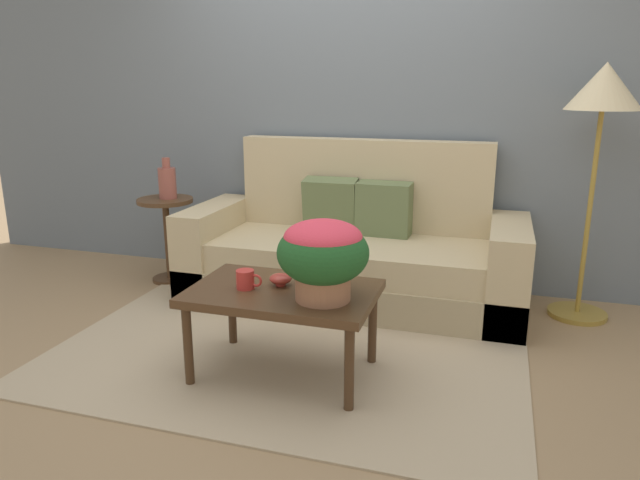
% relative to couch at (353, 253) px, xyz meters
% --- Properties ---
extents(ground_plane, '(14.00, 14.00, 0.00)m').
position_rel_couch_xyz_m(ground_plane, '(-0.13, -0.90, -0.31)').
color(ground_plane, '#997A56').
extents(wall_back, '(6.40, 0.12, 2.70)m').
position_rel_couch_xyz_m(wall_back, '(-0.13, 0.46, 1.04)').
color(wall_back, slate).
rests_on(wall_back, ground).
extents(area_rug, '(2.50, 1.81, 0.01)m').
position_rel_couch_xyz_m(area_rug, '(-0.13, -0.89, -0.31)').
color(area_rug, tan).
rests_on(area_rug, ground).
extents(couch, '(2.23, 0.85, 1.05)m').
position_rel_couch_xyz_m(couch, '(0.00, 0.00, 0.00)').
color(couch, tan).
rests_on(couch, ground).
extents(coffee_table, '(0.90, 0.59, 0.45)m').
position_rel_couch_xyz_m(coffee_table, '(-0.06, -1.17, 0.09)').
color(coffee_table, '#442D1B').
rests_on(coffee_table, ground).
extents(side_table, '(0.40, 0.40, 0.62)m').
position_rel_couch_xyz_m(side_table, '(-1.38, -0.07, 0.12)').
color(side_table, '#4C331E').
rests_on(side_table, ground).
extents(floor_lamp, '(0.42, 0.42, 1.54)m').
position_rel_couch_xyz_m(floor_lamp, '(1.44, 0.09, 0.98)').
color(floor_lamp, olive).
rests_on(floor_lamp, ground).
extents(potted_plant, '(0.42, 0.42, 0.38)m').
position_rel_couch_xyz_m(potted_plant, '(0.16, -1.24, 0.37)').
color(potted_plant, '#A36B4C').
rests_on(potted_plant, coffee_table).
extents(coffee_mug, '(0.13, 0.09, 0.09)m').
position_rel_couch_xyz_m(coffee_mug, '(-0.24, -1.21, 0.19)').
color(coffee_mug, red).
rests_on(coffee_mug, coffee_table).
extents(snack_bowl, '(0.11, 0.11, 0.06)m').
position_rel_couch_xyz_m(snack_bowl, '(-0.09, -1.12, 0.18)').
color(snack_bowl, '#B2382D').
rests_on(snack_bowl, coffee_table).
extents(table_vase, '(0.13, 0.13, 0.29)m').
position_rel_couch_xyz_m(table_vase, '(-1.36, -0.05, 0.43)').
color(table_vase, '#934C42').
rests_on(table_vase, side_table).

